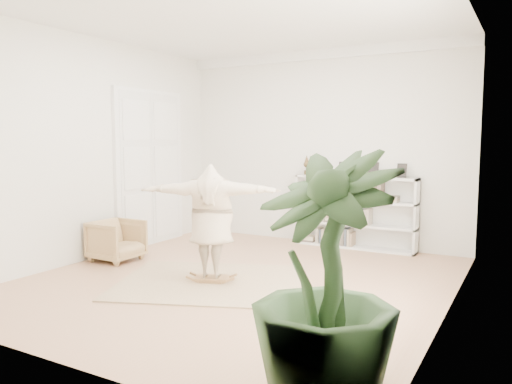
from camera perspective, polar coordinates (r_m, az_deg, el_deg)
floor at (r=7.08m, az=-2.03°, el=-10.01°), size 6.00×6.00×0.00m
room_shell at (r=9.56m, az=7.42°, el=15.33°), size 6.00×6.00×6.00m
doors at (r=9.48m, az=-12.00°, el=2.53°), size 0.09×1.78×2.92m
bookshelf at (r=9.16m, az=11.21°, el=-2.37°), size 2.20×0.35×1.64m
armchair at (r=8.39m, az=-15.63°, el=-5.35°), size 0.73×0.71×0.66m
rug at (r=6.97m, az=-5.08°, el=-10.20°), size 3.06×2.78×0.02m
rocker_board at (r=6.95m, az=-5.08°, el=-9.78°), size 0.53×0.42×0.10m
person at (r=6.77m, az=-5.14°, el=-3.05°), size 1.95×1.18×1.54m
houseplant at (r=3.64m, az=7.87°, el=-10.15°), size 1.32×1.32×1.89m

